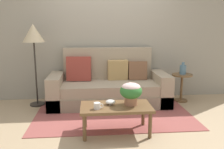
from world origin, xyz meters
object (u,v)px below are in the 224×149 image
(coffee_table, at_px, (116,109))
(coffee_mug, at_px, (97,106))
(snack_bowl, at_px, (110,102))
(potted_plant, at_px, (131,91))
(couch, at_px, (109,87))
(side_table, at_px, (182,83))
(table_vase, at_px, (183,69))
(floor_lamp, at_px, (33,37))

(coffee_table, height_order, coffee_mug, coffee_mug)
(snack_bowl, bearing_deg, coffee_table, -37.95)
(coffee_mug, bearing_deg, potted_plant, 15.20)
(couch, distance_m, side_table, 1.47)
(table_vase, bearing_deg, floor_lamp, 179.73)
(coffee_table, distance_m, snack_bowl, 0.13)
(potted_plant, xyz_separation_m, coffee_mug, (-0.48, -0.13, -0.15))
(side_table, xyz_separation_m, snack_bowl, (-1.55, -1.29, 0.06))
(couch, distance_m, coffee_table, 1.34)
(potted_plant, bearing_deg, couch, 98.97)
(side_table, distance_m, potted_plant, 1.84)
(coffee_table, relative_size, coffee_mug, 7.46)
(couch, relative_size, floor_lamp, 1.47)
(couch, relative_size, snack_bowl, 15.92)
(floor_lamp, xyz_separation_m, potted_plant, (1.59, -1.34, -0.70))
(couch, distance_m, coffee_mug, 1.48)
(coffee_mug, xyz_separation_m, table_vase, (1.74, 1.45, 0.21))
(side_table, xyz_separation_m, coffee_mug, (-1.74, -1.45, 0.06))
(floor_lamp, height_order, snack_bowl, floor_lamp)
(floor_lamp, bearing_deg, coffee_mug, -52.89)
(coffee_table, xyz_separation_m, table_vase, (1.48, 1.35, 0.30))
(coffee_table, distance_m, table_vase, 2.02)
(coffee_mug, bearing_deg, table_vase, 39.78)
(side_table, relative_size, potted_plant, 1.75)
(snack_bowl, bearing_deg, table_vase, 39.70)
(coffee_table, relative_size, snack_bowl, 6.98)
(couch, bearing_deg, table_vase, 0.23)
(floor_lamp, xyz_separation_m, coffee_mug, (1.11, -1.47, -0.85))
(coffee_table, height_order, floor_lamp, floor_lamp)
(floor_lamp, relative_size, snack_bowl, 10.84)
(side_table, distance_m, snack_bowl, 2.02)
(couch, height_order, potted_plant, couch)
(potted_plant, bearing_deg, side_table, 46.38)
(couch, relative_size, table_vase, 9.43)
(couch, bearing_deg, coffee_table, -90.21)
(couch, relative_size, coffee_table, 2.28)
(couch, relative_size, side_table, 4.06)
(side_table, height_order, snack_bowl, side_table)
(side_table, bearing_deg, coffee_mug, -140.10)
(snack_bowl, height_order, table_vase, table_vase)
(side_table, bearing_deg, floor_lamp, 179.75)
(coffee_table, height_order, table_vase, table_vase)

